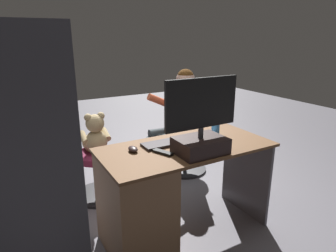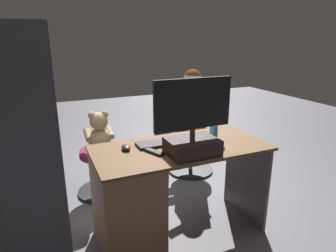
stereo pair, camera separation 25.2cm
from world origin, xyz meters
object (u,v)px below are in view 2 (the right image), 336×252
Objects in this scene: office_chair_teddy at (102,168)px; person at (185,114)px; desk at (138,198)px; computer_mouse at (126,148)px; visitor_chair at (191,149)px; teddy_bear at (99,132)px; monitor at (192,132)px; cup at (214,131)px; tv_remote at (154,152)px; keyboard at (165,142)px.

office_chair_teddy is 0.43× the size of person.
computer_mouse is (0.05, -0.09, 0.36)m from desk.
office_chair_teddy and visitor_chair have the same top height.
office_chair_teddy is (0.09, -0.87, -0.12)m from desk.
teddy_bear is at bearing 4.00° from visitor_chair.
teddy_bear is 0.33× the size of person.
monitor is 5.36× the size of cup.
person reaches higher than teddy_bear.
tv_remote is 1.38m from visitor_chair.
monitor reaches higher than teddy_bear.
computer_mouse is 0.25× the size of teddy_bear.
tv_remote is 0.30× the size of office_chair_teddy.
tv_remote is at bearing -26.17° from monitor.
visitor_chair is at bearing -176.00° from teddy_bear.
desk is 13.18× the size of computer_mouse.
cup reaches higher than keyboard.
computer_mouse is at bearing 1.83° from keyboard.
cup is at bearing -143.18° from monitor.
cup reaches higher than computer_mouse.
tv_remote is 1.24m from person.
office_chair_teddy is 1.03m from person.
cup is 0.56m from tv_remote.
keyboard is 0.83× the size of visitor_chair.
tv_remote is 0.13× the size of person.
visitor_chair is at bearing -117.98° from monitor.
teddy_bear is (0.09, -0.89, 0.24)m from desk.
computer_mouse is 0.19× the size of visitor_chair.
person is (-0.94, -0.06, 0.07)m from teddy_bear.
computer_mouse reaches higher than tv_remote.
office_chair_teddy is at bearing -84.04° from desk.
person is at bearing -125.17° from keyboard.
keyboard reaches higher than tv_remote.
visitor_chair is (-1.02, -0.08, 0.00)m from office_chair_teddy.
monitor is 0.41m from cup.
monitor reaches higher than keyboard.
monitor is (-0.34, 0.16, 0.50)m from desk.
desk reaches higher than visitor_chair.
desk is 0.37m from computer_mouse.
office_chair_teddy is at bearing -66.32° from keyboard.
keyboard is 1.10× the size of teddy_bear.
monitor is 3.63× the size of tv_remote.
monitor reaches higher than cup.
teddy_bear reaches higher than computer_mouse.
monitor is 0.48m from computer_mouse.
cup is at bearing 132.84° from teddy_bear.
monitor is 1.28m from office_chair_teddy.
teddy_bear reaches higher than office_chair_teddy.
person is (-0.51, -1.11, -0.20)m from monitor.
keyboard is 0.36× the size of person.
computer_mouse reaches higher than office_chair_teddy.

